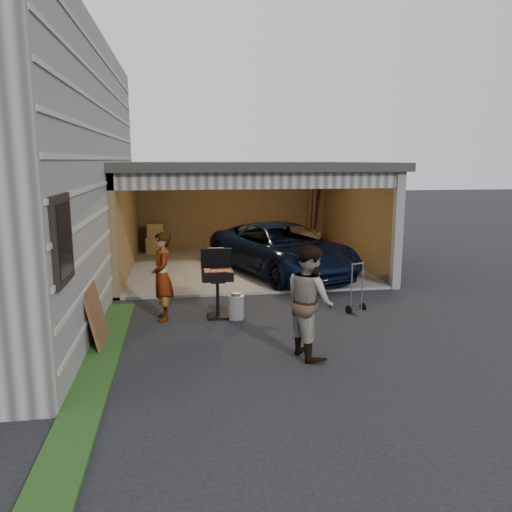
# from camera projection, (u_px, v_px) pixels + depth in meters

# --- Properties ---
(ground) EXTENTS (80.00, 80.00, 0.00)m
(ground) POSITION_uv_depth(u_px,v_px,m) (252.00, 356.00, 7.64)
(ground) COLOR black
(ground) RESTS_ON ground
(groundcover_strip) EXTENTS (0.50, 8.00, 0.06)m
(groundcover_strip) POSITION_uv_depth(u_px,v_px,m) (88.00, 395.00, 6.33)
(groundcover_strip) COLOR #193814
(groundcover_strip) RESTS_ON ground
(garage) EXTENTS (6.80, 6.30, 2.90)m
(garage) POSITION_uv_depth(u_px,v_px,m) (244.00, 199.00, 13.99)
(garage) COLOR #605E59
(garage) RESTS_ON ground
(minivan) EXTENTS (3.74, 5.17, 1.31)m
(minivan) POSITION_uv_depth(u_px,v_px,m) (282.00, 251.00, 12.80)
(minivan) COLOR black
(minivan) RESTS_ON ground
(woman) EXTENTS (0.48, 0.66, 1.66)m
(woman) POSITION_uv_depth(u_px,v_px,m) (162.00, 276.00, 9.26)
(woman) COLOR silver
(woman) RESTS_ON ground
(man) EXTENTS (0.84, 0.97, 1.73)m
(man) POSITION_uv_depth(u_px,v_px,m) (310.00, 301.00, 7.54)
(man) COLOR #49331D
(man) RESTS_ON ground
(bbq_grill) EXTENTS (0.59, 0.51, 1.30)m
(bbq_grill) POSITION_uv_depth(u_px,v_px,m) (217.00, 277.00, 9.41)
(bbq_grill) COLOR black
(bbq_grill) RESTS_ON ground
(propane_tank) EXTENTS (0.38, 0.38, 0.45)m
(propane_tank) POSITION_uv_depth(u_px,v_px,m) (236.00, 307.00, 9.41)
(propane_tank) COLOR #B1B1AD
(propane_tank) RESTS_ON ground
(plywood_panel) EXTENTS (0.26, 0.93, 1.03)m
(plywood_panel) POSITION_uv_depth(u_px,v_px,m) (96.00, 315.00, 7.97)
(plywood_panel) COLOR #53341C
(plywood_panel) RESTS_ON ground
(hand_truck) EXTENTS (0.46, 0.42, 1.01)m
(hand_truck) POSITION_uv_depth(u_px,v_px,m) (358.00, 303.00, 9.77)
(hand_truck) COLOR slate
(hand_truck) RESTS_ON ground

